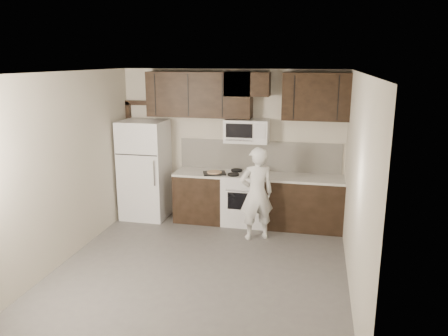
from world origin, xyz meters
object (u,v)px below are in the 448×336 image
(stove, at_px, (245,198))
(refrigerator, at_px, (145,170))
(person, at_px, (257,194))
(microwave, at_px, (247,131))

(stove, height_order, refrigerator, refrigerator)
(refrigerator, relative_size, person, 1.18)
(microwave, relative_size, refrigerator, 0.42)
(microwave, bearing_deg, refrigerator, -174.85)
(refrigerator, bearing_deg, person, -15.52)
(microwave, distance_m, person, 1.21)
(person, bearing_deg, stove, -89.66)
(stove, height_order, microwave, microwave)
(microwave, distance_m, refrigerator, 2.00)
(stove, bearing_deg, refrigerator, -178.49)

